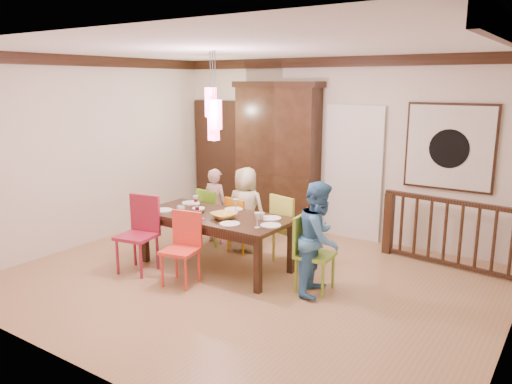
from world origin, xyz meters
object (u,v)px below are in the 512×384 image
Objects in this scene: person_far_left at (216,206)px; person_far_mid at (246,209)px; chair_end_right at (315,249)px; china_hutch at (277,156)px; chair_far_left at (215,212)px; dining_table at (215,221)px; person_end_right at (319,238)px; balustrade at (453,233)px.

person_far_mid reaches higher than person_far_left.
person_far_mid reaches higher than chair_end_right.
china_hutch is (-1.84, 2.10, 0.72)m from chair_end_right.
chair_far_left is at bearing 65.86° from chair_end_right.
chair_end_right is at bearing 2.05° from dining_table.
person_end_right reaches higher than dining_table.
chair_far_left is 0.75× the size of person_far_left.
person_far_mid is (-2.77, -0.99, 0.14)m from balustrade.
person_far_mid is (-0.07, 0.81, -0.03)m from dining_table.
china_hutch is 1.49m from person_far_mid.
chair_end_right is at bearing 144.54° from person_far_mid.
dining_table is at bearing 85.32° from person_far_mid.
chair_far_left is at bearing -8.92° from person_far_mid.
balustrade is (1.20, 1.75, -0.04)m from chair_end_right.
chair_far_left is at bearing -103.70° from china_hutch.
balustrade is (3.36, 0.99, -0.01)m from chair_far_left.
chair_end_right is 2.88m from china_hutch.
chair_far_left is 0.61m from person_far_mid.
chair_far_left is 0.35× the size of china_hutch.
chair_end_right is 1.75m from person_far_mid.
chair_far_left is 0.70× the size of person_far_mid.
dining_table is 2.23× the size of chair_end_right.
person_far_mid is at bearing 174.87° from person_far_left.
person_far_left is 0.87× the size of person_end_right.
china_hutch is 2.11× the size of person_far_left.
chair_end_right is at bearing 166.44° from chair_far_left.
china_hutch is (-0.34, 2.15, 0.60)m from dining_table.
china_hutch reaches higher than dining_table.
china_hutch is at bearing 179.80° from balustrade.
balustrade is 2.11m from person_end_right.
person_end_right is at bearing 159.39° from person_far_left.
dining_table is 1.56m from person_end_right.
person_far_left is 0.93× the size of person_far_mid.
dining_table is at bearing -140.01° from balustrade.
person_end_right is (0.06, -0.02, 0.15)m from chair_end_right.
person_far_left is (-3.39, -0.93, 0.10)m from balustrade.
person_far_mid is 1.81m from person_end_right.
china_hutch reaches higher than person_end_right.
person_end_right is at bearing 144.76° from person_far_mid.
china_hutch is at bearing -88.02° from person_far_mid.
person_far_left is (-0.02, 0.06, 0.09)m from chair_far_left.
balustrade is at bearing 33.92° from dining_table.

